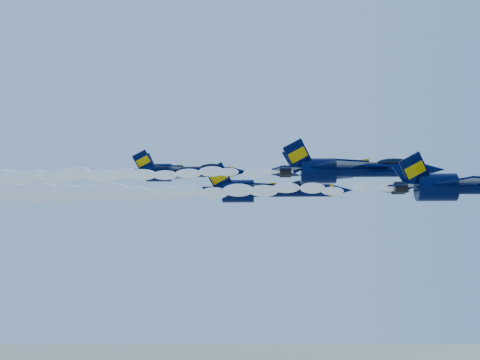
{
  "coord_description": "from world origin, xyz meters",
  "views": [
    {
      "loc": [
        1.86,
        -72.46,
        144.24
      ],
      "look_at": [
        -1.76,
        0.49,
        153.63
      ],
      "focal_mm": 45.0,
      "sensor_mm": 36.0,
      "label": 1
    }
  ],
  "objects_px": {
    "jet_fourth": "(182,172)",
    "jet_second": "(351,170)",
    "jet_lead": "(473,186)",
    "jet_third": "(268,190)"
  },
  "relations": [
    {
      "from": "jet_third",
      "to": "jet_fourth",
      "type": "bearing_deg",
      "value": 150.63
    },
    {
      "from": "jet_second",
      "to": "jet_lead",
      "type": "bearing_deg",
      "value": -36.13
    },
    {
      "from": "jet_fourth",
      "to": "jet_second",
      "type": "bearing_deg",
      "value": -40.1
    },
    {
      "from": "jet_fourth",
      "to": "jet_lead",
      "type": "bearing_deg",
      "value": -38.84
    },
    {
      "from": "jet_lead",
      "to": "jet_third",
      "type": "bearing_deg",
      "value": 136.33
    },
    {
      "from": "jet_lead",
      "to": "jet_second",
      "type": "bearing_deg",
      "value": 143.87
    },
    {
      "from": "jet_second",
      "to": "jet_fourth",
      "type": "distance_m",
      "value": 28.68
    },
    {
      "from": "jet_lead",
      "to": "jet_fourth",
      "type": "bearing_deg",
      "value": 141.16
    },
    {
      "from": "jet_lead",
      "to": "jet_second",
      "type": "xyz_separation_m",
      "value": [
        -10.76,
        7.85,
        2.85
      ]
    },
    {
      "from": "jet_third",
      "to": "jet_fourth",
      "type": "xyz_separation_m",
      "value": [
        -12.44,
        7.0,
        3.54
      ]
    }
  ]
}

